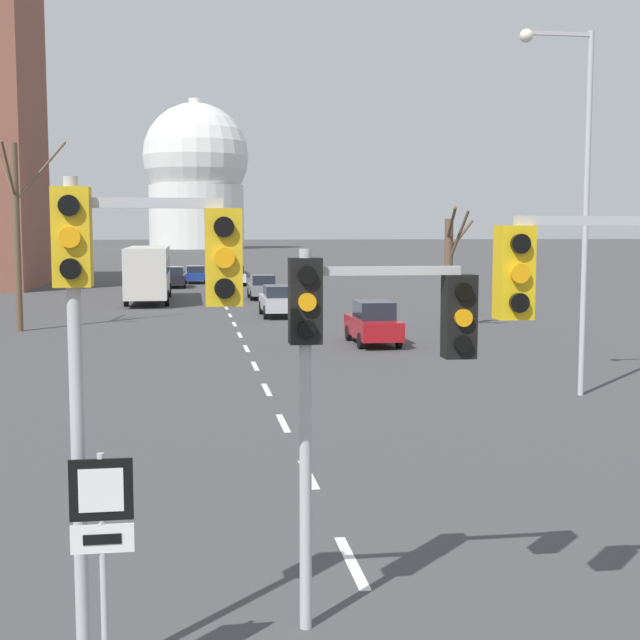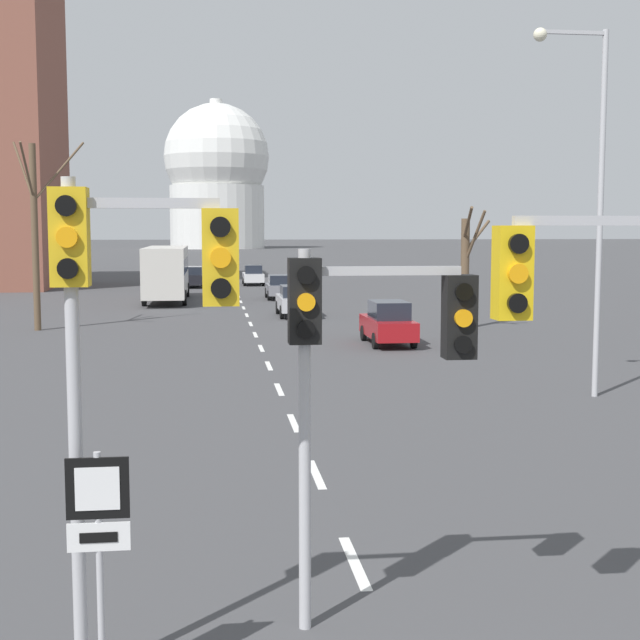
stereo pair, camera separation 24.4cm
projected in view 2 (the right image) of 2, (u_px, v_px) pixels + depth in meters
The scene contains 26 objects.
lane_stripe_1 at pixel (354, 562), 12.34m from camera, with size 0.16×2.00×0.01m, color silver.
lane_stripe_2 at pixel (316, 474), 16.78m from camera, with size 0.16×2.00×0.01m, color silver.
lane_stripe_3 at pixel (294, 423), 21.22m from camera, with size 0.16×2.00×0.01m, color silver.
lane_stripe_4 at pixel (279, 389), 25.67m from camera, with size 0.16×2.00×0.01m, color silver.
lane_stripe_5 at pixel (269, 366), 30.11m from camera, with size 0.16×2.00×0.01m, color silver.
lane_stripe_6 at pixel (261, 348), 34.55m from camera, with size 0.16×2.00×0.01m, color silver.
lane_stripe_7 at pixel (255, 335), 38.99m from camera, with size 0.16×2.00×0.01m, color silver.
lane_stripe_8 at pixel (251, 324), 43.44m from camera, with size 0.16×2.00×0.01m, color silver.
lane_stripe_9 at pixel (247, 315), 47.88m from camera, with size 0.16×2.00×0.01m, color silver.
lane_stripe_10 at pixel (244, 308), 52.32m from camera, with size 0.16×2.00×0.01m, color silver.
lane_stripe_11 at pixel (241, 302), 56.77m from camera, with size 0.16×2.00×0.01m, color silver.
lane_stripe_12 at pixel (239, 296), 61.21m from camera, with size 0.16×2.00×0.01m, color silver.
traffic_signal_near_left at pixel (124, 305), 8.75m from camera, with size 1.81×0.34×5.10m.
traffic_signal_centre_tall at pixel (361, 344), 10.06m from camera, with size 2.14×0.34×4.38m.
route_sign_post at pixel (99, 533), 8.57m from camera, with size 0.60×0.08×2.48m.
street_lamp_right at pixel (590, 180), 23.98m from camera, with size 2.07×0.36×9.88m.
sedan_near_left at pixel (214, 274), 76.71m from camera, with size 1.82×4.47×1.49m.
sedan_near_right at pixel (388, 323), 35.60m from camera, with size 1.70×4.24×1.76m.
sedan_mid_centre at pixel (192, 277), 70.85m from camera, with size 1.91×4.35×1.66m.
sedan_far_left at pixel (295, 300), 47.15m from camera, with size 1.77×4.51×1.65m.
sedan_far_right at pixel (253, 275), 73.81m from camera, with size 1.71×4.40×1.66m.
sedan_distant_centre at pixel (280, 287), 58.95m from camera, with size 1.83×4.08×1.60m.
city_bus at pixel (166, 270), 56.71m from camera, with size 2.66×10.80×3.48m.
bare_tree_left_near at pixel (35, 227), 40.31m from camera, with size 3.24×3.96×8.73m.
bare_tree_right_near at pixel (466, 268), 41.08m from camera, with size 1.72×2.58×5.63m.
capitol_dome at pixel (217, 176), 213.47m from camera, with size 25.11×25.11×35.47m.
Camera 2 is at (-1.94, -4.96, 4.60)m, focal length 50.00 mm.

